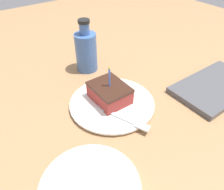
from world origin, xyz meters
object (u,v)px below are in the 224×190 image
fork (125,119)px  plate (112,103)px  bottle (86,51)px  side_plate (90,188)px  marble_board (216,86)px  cake_slice (110,93)px

fork → plate: bearing=78.9°
fork → bottle: bearing=78.2°
bottle → side_plate: bearing=-120.3°
side_plate → marble_board: size_ratio=0.72×
fork → cake_slice: bearing=79.9°
fork → marble_board: (0.37, -0.06, -0.01)m
plate → bottle: (0.05, 0.24, 0.07)m
cake_slice → side_plate: 0.30m
side_plate → cake_slice: bearing=45.9°
bottle → marble_board: bearing=-52.0°
cake_slice → side_plate: bearing=-134.1°
cake_slice → marble_board: bearing=-24.0°
bottle → side_plate: size_ratio=0.89×
fork → side_plate: fork is taller
bottle → side_plate: (-0.26, -0.45, -0.07)m
cake_slice → fork: bearing=-100.1°
fork → marble_board: 0.38m
bottle → fork: bearing=-101.8°
side_plate → marble_board: bearing=6.0°
fork → side_plate: 0.23m
plate → cake_slice: (0.00, 0.01, 0.03)m
plate → side_plate: 0.29m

